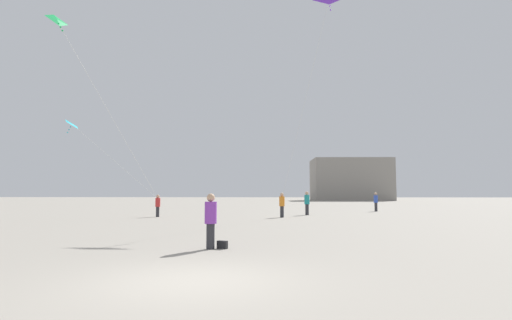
{
  "coord_description": "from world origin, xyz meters",
  "views": [
    {
      "loc": [
        1.84,
        -7.73,
        1.7
      ],
      "look_at": [
        0.0,
        18.17,
        3.85
      ],
      "focal_mm": 27.94,
      "sensor_mm": 36.0,
      "label": 1
    }
  ],
  "objects": [
    {
      "name": "ground_plane",
      "position": [
        0.0,
        0.0,
        0.0
      ],
      "size": [
        300.0,
        300.0,
        0.0
      ],
      "primitive_type": "plane",
      "color": "#9E9689"
    },
    {
      "name": "person_in_purple",
      "position": [
        -0.41,
        4.39,
        0.92
      ],
      "size": [
        0.37,
        0.37,
        1.68
      ],
      "rotation": [
        0.0,
        0.0,
        5.4
      ],
      "color": "#2D2D33",
      "rests_on": "ground_plane"
    },
    {
      "name": "person_in_blue",
      "position": [
        10.29,
        29.93,
        0.96
      ],
      "size": [
        0.38,
        0.38,
        1.74
      ],
      "rotation": [
        0.0,
        0.0,
        4.22
      ],
      "color": "#2D2D33",
      "rests_on": "ground_plane"
    },
    {
      "name": "person_in_red",
      "position": [
        -7.16,
        20.17,
        0.86
      ],
      "size": [
        0.34,
        0.34,
        1.58
      ],
      "rotation": [
        0.0,
        0.0,
        0.83
      ],
      "color": "#2D2D33",
      "rests_on": "ground_plane"
    },
    {
      "name": "person_in_teal",
      "position": [
        3.58,
        23.35,
        1.0
      ],
      "size": [
        0.4,
        0.4,
        1.82
      ],
      "rotation": [
        0.0,
        0.0,
        1.4
      ],
      "color": "#2D2D33",
      "rests_on": "ground_plane"
    },
    {
      "name": "person_in_orange",
      "position": [
        1.67,
        20.23,
        0.94
      ],
      "size": [
        0.37,
        0.37,
        1.71
      ],
      "rotation": [
        0.0,
        0.0,
        6.13
      ],
      "color": "#2D2D33",
      "rests_on": "ground_plane"
    },
    {
      "name": "kite_cyan_delta",
      "position": [
        -14.67,
        22.06,
        7.01
      ],
      "size": [
        8.1,
        2.68,
        6.11
      ],
      "color": "#1EB2C6"
    },
    {
      "name": "kite_emerald_delta",
      "position": [
        -10.35,
        12.7,
        10.74
      ],
      "size": [
        3.74,
        8.3,
        10.11
      ],
      "color": "green"
    },
    {
      "name": "kite_violet_delta",
      "position": [
        4.98,
        19.14,
        14.95
      ],
      "size": [
        4.25,
        1.55,
        14.35
      ],
      "color": "purple"
    },
    {
      "name": "building_left_hall",
      "position": [
        17.0,
        85.2,
        4.73
      ],
      "size": [
        17.86,
        12.43,
        9.46
      ],
      "color": "gray",
      "rests_on": "ground_plane"
    },
    {
      "name": "handbag_beside_flyer",
      "position": [
        -0.06,
        4.49,
        0.12
      ],
      "size": [
        0.35,
        0.25,
        0.24
      ],
      "primitive_type": "cube",
      "rotation": [
        0.0,
        0.0,
        2.75
      ],
      "color": "black",
      "rests_on": "ground_plane"
    }
  ]
}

